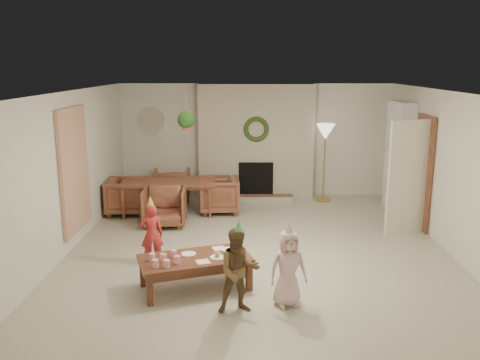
{
  "coord_description": "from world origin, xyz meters",
  "views": [
    {
      "loc": [
        -0.16,
        -7.68,
        2.91
      ],
      "look_at": [
        -0.3,
        0.4,
        1.05
      ],
      "focal_mm": 37.78,
      "sensor_mm": 36.0,
      "label": 1
    }
  ],
  "objects_px": {
    "dining_chair_right": "(219,195)",
    "child_pink": "(288,268)",
    "dining_chair_far": "(172,186)",
    "dining_chair_near": "(165,207)",
    "child_plaid": "(239,271)",
    "child_red": "(152,234)",
    "dining_chair_left": "(127,196)",
    "coffee_table_top": "(195,259)",
    "dining_table": "(168,197)"
  },
  "relations": [
    {
      "from": "dining_chair_right",
      "to": "child_pink",
      "type": "relative_size",
      "value": 0.82
    },
    {
      "from": "dining_chair_far",
      "to": "child_pink",
      "type": "xyz_separation_m",
      "value": [
        2.14,
        -4.73,
        0.12
      ]
    },
    {
      "from": "dining_chair_right",
      "to": "dining_chair_near",
      "type": "bearing_deg",
      "value": -51.34
    },
    {
      "from": "child_plaid",
      "to": "child_red",
      "type": "bearing_deg",
      "value": 120.53
    },
    {
      "from": "child_red",
      "to": "child_pink",
      "type": "distance_m",
      "value": 2.3
    },
    {
      "from": "dining_chair_left",
      "to": "coffee_table_top",
      "type": "relative_size",
      "value": 0.55
    },
    {
      "from": "child_pink",
      "to": "dining_chair_near",
      "type": "bearing_deg",
      "value": 109.03
    },
    {
      "from": "dining_table",
      "to": "child_red",
      "type": "height_order",
      "value": "child_red"
    },
    {
      "from": "dining_table",
      "to": "child_plaid",
      "type": "bearing_deg",
      "value": -74.23
    },
    {
      "from": "dining_table",
      "to": "dining_chair_far",
      "type": "xyz_separation_m",
      "value": [
        -0.06,
        0.81,
        0.03
      ]
    },
    {
      "from": "dining_chair_far",
      "to": "child_plaid",
      "type": "xyz_separation_m",
      "value": [
        1.55,
        -4.92,
        0.16
      ]
    },
    {
      "from": "child_plaid",
      "to": "dining_chair_far",
      "type": "bearing_deg",
      "value": 96.04
    },
    {
      "from": "dining_table",
      "to": "child_pink",
      "type": "height_order",
      "value": "child_pink"
    },
    {
      "from": "child_red",
      "to": "child_pink",
      "type": "bearing_deg",
      "value": 131.57
    },
    {
      "from": "dining_table",
      "to": "dining_chair_near",
      "type": "xyz_separation_m",
      "value": [
        0.06,
        -0.81,
        0.03
      ]
    },
    {
      "from": "dining_chair_far",
      "to": "child_pink",
      "type": "bearing_deg",
      "value": 110.27
    },
    {
      "from": "dining_chair_near",
      "to": "coffee_table_top",
      "type": "xyz_separation_m",
      "value": [
        0.84,
        -2.67,
        0.05
      ]
    },
    {
      "from": "dining_chair_far",
      "to": "dining_chair_near",
      "type": "bearing_deg",
      "value": 90.0
    },
    {
      "from": "dining_chair_far",
      "to": "dining_chair_left",
      "type": "bearing_deg",
      "value": 45.0
    },
    {
      "from": "dining_chair_near",
      "to": "dining_chair_far",
      "type": "bearing_deg",
      "value": 90.0
    },
    {
      "from": "child_red",
      "to": "child_pink",
      "type": "relative_size",
      "value": 0.96
    },
    {
      "from": "dining_chair_right",
      "to": "child_red",
      "type": "xyz_separation_m",
      "value": [
        -0.83,
        -2.72,
        0.1
      ]
    },
    {
      "from": "coffee_table_top",
      "to": "child_red",
      "type": "relative_size",
      "value": 1.55
    },
    {
      "from": "dining_table",
      "to": "dining_chair_far",
      "type": "distance_m",
      "value": 0.81
    },
    {
      "from": "dining_chair_near",
      "to": "child_pink",
      "type": "relative_size",
      "value": 0.82
    },
    {
      "from": "dining_chair_left",
      "to": "child_plaid",
      "type": "relative_size",
      "value": 0.75
    },
    {
      "from": "dining_chair_near",
      "to": "child_red",
      "type": "xyz_separation_m",
      "value": [
        0.12,
        -1.84,
        0.1
      ]
    },
    {
      "from": "child_red",
      "to": "child_pink",
      "type": "height_order",
      "value": "child_pink"
    },
    {
      "from": "dining_chair_far",
      "to": "child_plaid",
      "type": "relative_size",
      "value": 0.75
    },
    {
      "from": "child_red",
      "to": "child_plaid",
      "type": "distance_m",
      "value": 1.97
    },
    {
      "from": "dining_chair_left",
      "to": "child_pink",
      "type": "bearing_deg",
      "value": -147.3
    },
    {
      "from": "dining_table",
      "to": "coffee_table_top",
      "type": "xyz_separation_m",
      "value": [
        0.9,
        -3.48,
        0.08
      ]
    },
    {
      "from": "dining_table",
      "to": "coffee_table_top",
      "type": "relative_size",
      "value": 1.29
    },
    {
      "from": "dining_chair_left",
      "to": "coffee_table_top",
      "type": "xyz_separation_m",
      "value": [
        1.71,
        -3.42,
        0.05
      ]
    },
    {
      "from": "child_red",
      "to": "child_plaid",
      "type": "relative_size",
      "value": 0.88
    },
    {
      "from": "dining_chair_far",
      "to": "child_red",
      "type": "bearing_deg",
      "value": 89.73
    },
    {
      "from": "dining_chair_right",
      "to": "child_pink",
      "type": "height_order",
      "value": "child_pink"
    },
    {
      "from": "coffee_table_top",
      "to": "child_plaid",
      "type": "height_order",
      "value": "child_plaid"
    },
    {
      "from": "child_red",
      "to": "dining_chair_near",
      "type": "bearing_deg",
      "value": -101.21
    },
    {
      "from": "dining_table",
      "to": "dining_chair_right",
      "type": "xyz_separation_m",
      "value": [
        1.01,
        0.07,
        0.03
      ]
    },
    {
      "from": "dining_chair_far",
      "to": "dining_chair_left",
      "type": "height_order",
      "value": "same"
    },
    {
      "from": "dining_chair_far",
      "to": "dining_table",
      "type": "bearing_deg",
      "value": 90.0
    },
    {
      "from": "coffee_table_top",
      "to": "child_pink",
      "type": "xyz_separation_m",
      "value": [
        1.19,
        -0.44,
        0.07
      ]
    },
    {
      "from": "dining_table",
      "to": "child_plaid",
      "type": "distance_m",
      "value": 4.38
    },
    {
      "from": "coffee_table_top",
      "to": "child_red",
      "type": "distance_m",
      "value": 1.1
    },
    {
      "from": "child_red",
      "to": "dining_chair_far",
      "type": "bearing_deg",
      "value": -100.97
    },
    {
      "from": "dining_chair_right",
      "to": "child_pink",
      "type": "bearing_deg",
      "value": 10.98
    },
    {
      "from": "dining_chair_near",
      "to": "dining_chair_right",
      "type": "relative_size",
      "value": 1.0
    },
    {
      "from": "dining_chair_near",
      "to": "child_pink",
      "type": "distance_m",
      "value": 3.72
    },
    {
      "from": "dining_chair_far",
      "to": "dining_chair_right",
      "type": "relative_size",
      "value": 1.0
    }
  ]
}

